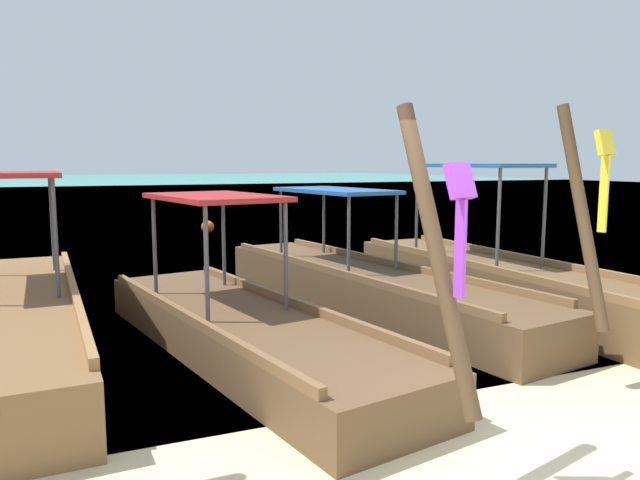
# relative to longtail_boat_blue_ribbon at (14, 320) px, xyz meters

# --- Properties ---
(sea_water) EXTENTS (120.00, 120.00, 0.00)m
(sea_water) POSITION_rel_longtail_boat_blue_ribbon_xyz_m (3.43, 56.92, -0.37)
(sea_water) COLOR #2DB29E
(sea_water) RESTS_ON ground
(longtail_boat_blue_ribbon) EXTENTS (1.68, 6.99, 2.97)m
(longtail_boat_blue_ribbon) POSITION_rel_longtail_boat_blue_ribbon_xyz_m (0.00, 0.00, 0.00)
(longtail_boat_blue_ribbon) COLOR brown
(longtail_boat_blue_ribbon) RESTS_ON ground
(longtail_boat_violet_ribbon) EXTENTS (2.47, 6.36, 2.62)m
(longtail_boat_violet_ribbon) POSITION_rel_longtail_boat_blue_ribbon_xyz_m (2.44, -1.16, -0.06)
(longtail_boat_violet_ribbon) COLOR brown
(longtail_boat_violet_ribbon) RESTS_ON ground
(longtail_boat_yellow_ribbon) EXTENTS (2.37, 7.43, 2.79)m
(longtail_boat_yellow_ribbon) POSITION_rel_longtail_boat_blue_ribbon_xyz_m (4.78, 0.35, -0.03)
(longtail_boat_yellow_ribbon) COLOR brown
(longtail_boat_yellow_ribbon) RESTS_ON ground
(longtail_boat_green_ribbon) EXTENTS (1.49, 7.45, 2.95)m
(longtail_boat_green_ribbon) POSITION_rel_longtail_boat_blue_ribbon_xyz_m (6.75, -0.60, 0.01)
(longtail_boat_green_ribbon) COLOR brown
(longtail_boat_green_ribbon) RESTS_ON ground
(mooring_buoy_near) EXTENTS (0.40, 0.40, 0.40)m
(mooring_buoy_near) POSITION_rel_longtail_boat_blue_ribbon_xyz_m (4.57, 10.89, -0.17)
(mooring_buoy_near) COLOR #EA5119
(mooring_buoy_near) RESTS_ON sea_water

